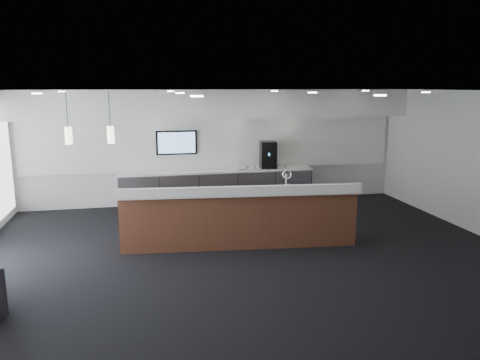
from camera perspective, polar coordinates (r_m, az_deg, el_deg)
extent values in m
plane|color=black|center=(8.95, 0.92, -8.79)|extent=(10.00, 10.00, 0.00)
cube|color=black|center=(8.40, 0.98, 10.79)|extent=(10.00, 8.00, 0.02)
cube|color=silver|center=(12.43, -3.14, 4.05)|extent=(10.00, 0.02, 3.00)
cube|color=white|center=(11.89, -2.86, 9.28)|extent=(10.00, 0.90, 0.70)
cube|color=white|center=(12.39, -3.12, 4.49)|extent=(9.80, 0.06, 1.40)
cube|color=gray|center=(12.26, -2.83, -1.03)|extent=(5.00, 0.60, 0.90)
cube|color=white|center=(12.17, -2.85, 1.15)|extent=(5.06, 0.66, 0.05)
cylinder|color=white|center=(11.80, -12.22, -1.55)|extent=(0.60, 0.02, 0.02)
cylinder|color=white|center=(11.83, -7.38, -1.35)|extent=(0.60, 0.02, 0.02)
cylinder|color=white|center=(11.94, -2.59, -1.14)|extent=(0.60, 0.02, 0.02)
cylinder|color=white|center=(12.14, 2.07, -0.93)|extent=(0.60, 0.02, 0.02)
cylinder|color=white|center=(12.41, 6.56, -0.72)|extent=(0.60, 0.02, 0.02)
cube|color=black|center=(12.21, -7.74, 4.54)|extent=(1.05, 0.07, 0.62)
cube|color=#2C65B0|center=(12.17, -7.72, 4.52)|extent=(0.95, 0.01, 0.54)
cylinder|color=#F8E6C1|center=(9.04, -15.28, 5.68)|extent=(0.12, 0.12, 0.30)
cylinder|color=#F8E6C1|center=(9.11, -19.69, 5.46)|extent=(0.12, 0.12, 0.30)
cube|color=#5B2C1E|center=(9.19, -0.12, -4.79)|extent=(4.57, 1.06, 1.05)
cube|color=white|center=(9.05, -0.12, -1.42)|extent=(4.66, 1.14, 0.06)
cube|color=white|center=(8.69, 0.14, -1.36)|extent=(4.60, 0.55, 0.18)
cylinder|color=white|center=(9.26, 5.61, -0.10)|extent=(0.04, 0.04, 0.28)
torus|color=white|center=(9.18, 5.74, 0.68)|extent=(0.19, 0.05, 0.19)
cube|color=black|center=(12.40, 3.45, 3.11)|extent=(0.45, 0.50, 0.71)
cube|color=white|center=(12.22, 3.73, 1.35)|extent=(0.25, 0.12, 0.02)
cube|color=silver|center=(12.19, 0.32, 1.80)|extent=(0.15, 0.03, 0.21)
cube|color=silver|center=(12.14, 0.32, 1.83)|extent=(0.18, 0.05, 0.24)
imported|color=white|center=(12.49, 5.31, 1.75)|extent=(0.11, 0.11, 0.10)
imported|color=white|center=(12.45, 4.70, 1.73)|extent=(0.15, 0.15, 0.10)
imported|color=white|center=(12.42, 4.08, 1.71)|extent=(0.14, 0.14, 0.10)
imported|color=white|center=(12.38, 3.45, 1.68)|extent=(0.14, 0.14, 0.10)
imported|color=white|center=(12.34, 2.83, 1.66)|extent=(0.15, 0.15, 0.10)
imported|color=white|center=(12.31, 2.19, 1.64)|extent=(0.12, 0.12, 0.10)
imported|color=white|center=(12.28, 1.56, 1.62)|extent=(0.16, 0.16, 0.10)
imported|color=white|center=(12.24, 0.92, 1.60)|extent=(0.13, 0.13, 0.10)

